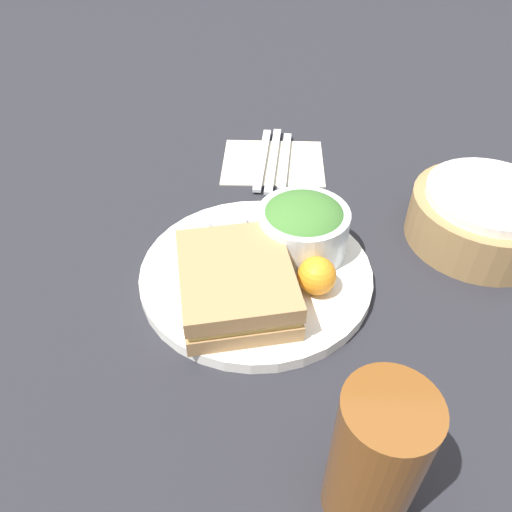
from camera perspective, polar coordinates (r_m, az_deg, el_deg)
The scene contains 12 objects.
ground_plane at distance 0.58m, azimuth 0.00°, elevation -2.54°, with size 4.00×4.00×0.00m, color #232328.
plate at distance 0.58m, azimuth 0.00°, elevation -2.02°, with size 0.27×0.27×0.01m, color white.
sandwich at distance 0.52m, azimuth -2.28°, elevation -3.07°, with size 0.16×0.14×0.05m.
salad_bowl at distance 0.58m, azimuth 5.40°, elevation 3.47°, with size 0.11×0.11×0.07m.
dressing_cup at distance 0.61m, azimuth -3.18°, elevation 3.37°, with size 0.05×0.05×0.03m, color #99999E.
orange_wedge at distance 0.54m, azimuth 6.96°, elevation -2.25°, with size 0.04×0.04×0.04m, color orange.
drink_glass at distance 0.39m, azimuth 13.52°, elevation -21.64°, with size 0.07×0.07×0.14m, color brown.
bread_basket at distance 0.68m, azimuth 24.56°, elevation 4.16°, with size 0.18×0.18×0.07m.
napkin at distance 0.78m, azimuth 1.97°, elevation 10.71°, with size 0.13×0.15×0.00m, color beige.
fork at distance 0.78m, azimuth 0.63°, elevation 11.07°, with size 0.18×0.01×0.01m, color silver.
knife at distance 0.78m, azimuth 1.97°, elevation 10.99°, with size 0.18×0.01×0.01m, color silver.
spoon at distance 0.78m, azimuth 3.32°, elevation 10.91°, with size 0.16×0.01×0.01m, color silver.
Camera 1 is at (0.41, 0.02, 0.41)m, focal length 35.00 mm.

